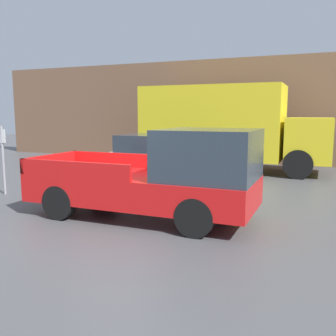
# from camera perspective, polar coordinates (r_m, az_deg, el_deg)

# --- Properties ---
(ground_plane) EXTENTS (60.00, 60.00, 0.00)m
(ground_plane) POSITION_cam_1_polar(r_m,az_deg,el_deg) (8.90, -6.14, -7.42)
(ground_plane) COLOR #4C4C4F
(building_wall) EXTENTS (28.00, 0.15, 5.07)m
(building_wall) POSITION_cam_1_polar(r_m,az_deg,el_deg) (18.83, 10.02, 8.55)
(building_wall) COLOR brown
(building_wall) RESTS_ON ground
(pickup_truck) EXTENTS (5.25, 2.08, 2.07)m
(pickup_truck) POSITION_cam_1_polar(r_m,az_deg,el_deg) (8.46, -1.01, -1.44)
(pickup_truck) COLOR red
(pickup_truck) RESTS_ON ground
(car) EXTENTS (4.41, 1.96, 1.71)m
(car) POSITION_cam_1_polar(r_m,az_deg,el_deg) (12.45, -1.94, 1.14)
(car) COLOR silver
(car) RESTS_ON ground
(delivery_truck) EXTENTS (7.72, 2.62, 3.55)m
(delivery_truck) POSITION_cam_1_polar(r_m,az_deg,el_deg) (16.15, 8.68, 6.43)
(delivery_truck) COLOR gold
(delivery_truck) RESTS_ON ground
(parking_sign) EXTENTS (0.30, 0.07, 2.05)m
(parking_sign) POSITION_cam_1_polar(r_m,az_deg,el_deg) (12.15, -23.86, 1.73)
(parking_sign) COLOR gray
(parking_sign) RESTS_ON ground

